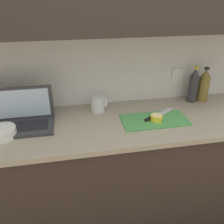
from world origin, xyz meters
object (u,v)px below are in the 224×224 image
Objects in this scene: bottle_green_soda at (204,86)px; measuring_cup at (98,104)px; bowl_white at (2,133)px; bottle_oil_tall at (193,86)px; laptop at (24,117)px; lemon_half_cut at (156,118)px; cutting_board at (155,120)px; knife at (154,116)px.

measuring_cup is at bearing -177.86° from bottle_green_soda.
bowl_white is at bearing -169.60° from bottle_green_soda.
bottle_oil_tall is at bearing 11.06° from bowl_white.
laptop is 1.36× the size of bottle_oil_tall.
bottle_oil_tall is (0.38, 0.26, 0.10)m from lemon_half_cut.
lemon_half_cut is 0.50× the size of bowl_white.
lemon_half_cut is at bearing 0.18° from bowl_white.
cutting_board is 1.58× the size of bottle_oil_tall.
knife is 0.45m from bottle_oil_tall.
bottle_oil_tall reaches higher than lemon_half_cut.
bottle_oil_tall is at bearing 34.10° from lemon_half_cut.
measuring_cup reaches higher than bowl_white.
cutting_board is at bearing 1.09° from bowl_white.
laptop is 1.24m from bottle_oil_tall.
knife is 1.64× the size of bowl_white.
lemon_half_cut is 0.47m from bottle_oil_tall.
bottle_green_soda reaches higher than measuring_cup.
measuring_cup is at bearing 147.45° from lemon_half_cut.
cutting_board is 2.75× the size of bowl_white.
cutting_board is 0.55m from bottle_green_soda.
laptop is 1.33m from bottle_green_soda.
knife is (0.01, 0.03, 0.01)m from cutting_board.
lemon_half_cut is 0.43m from measuring_cup.
measuring_cup is at bearing 21.04° from bowl_white.
bottle_green_soda is 1.46m from bowl_white.
bowl_white is (-0.11, -0.11, -0.03)m from laptop.
knife is 0.41m from measuring_cup.
measuring_cup is at bearing 148.80° from cutting_board.
knife is (0.85, -0.07, -0.04)m from laptop.
bottle_oil_tall is (1.23, 0.15, 0.07)m from laptop.
lemon_half_cut is at bearing -69.06° from cutting_board.
bowl_white is (-0.95, -0.02, 0.03)m from cutting_board.
bottle_green_soda is 0.09m from bottle_oil_tall.
cutting_board is 0.41m from measuring_cup.
bottle_oil_tall is at bearing 6.84° from laptop.
bowl_white is (-0.60, -0.23, -0.03)m from measuring_cup.
knife is 0.94× the size of bottle_oil_tall.
bowl_white is at bearing 151.64° from knife.
laptop is at bearing -173.13° from bottle_oil_tall.
measuring_cup is 0.74× the size of bowl_white.
lemon_half_cut is at bearing -125.86° from knife.
cutting_board is at bearing 110.94° from lemon_half_cut.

